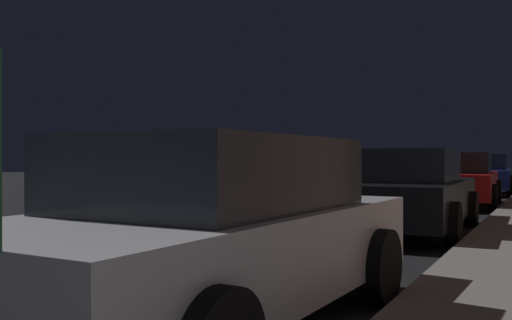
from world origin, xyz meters
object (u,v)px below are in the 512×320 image
at_px(car_red, 458,179).
at_px(car_silver, 213,232).
at_px(car_black, 404,192).
at_px(car_blue, 482,175).

bearing_deg(car_red, car_silver, -90.00).
distance_m(car_black, car_blue, 12.01).
distance_m(car_black, car_red, 6.31).
distance_m(car_silver, car_blue, 18.16).
height_order(car_black, car_red, same).
height_order(car_black, car_blue, same).
bearing_deg(car_blue, car_red, -89.99).
xyz_separation_m(car_silver, car_blue, (-0.00, 18.16, -0.02)).
bearing_deg(car_blue, car_silver, -90.00).
bearing_deg(car_black, car_red, 90.01).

